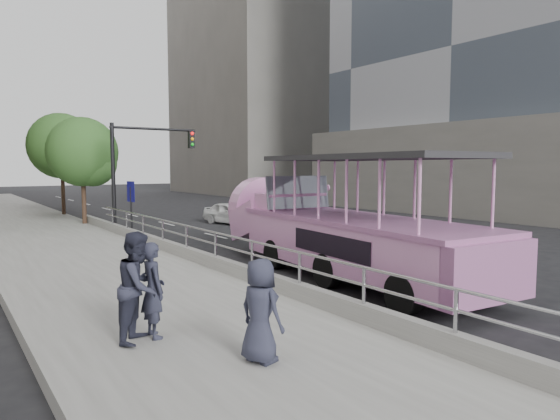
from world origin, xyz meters
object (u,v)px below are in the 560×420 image
(parking_sign, at_px, (131,204))
(traffic_signal, at_px, (139,160))
(street_tree_far, at_px, (63,148))
(pedestrian_near, at_px, (153,290))
(pedestrian_mid, at_px, (139,286))
(pedestrian_far, at_px, (260,310))
(duck_boat, at_px, (335,231))
(car, at_px, (231,213))
(street_tree_near, at_px, (85,155))

(parking_sign, xyz_separation_m, traffic_signal, (1.28, 2.71, 1.84))
(street_tree_far, bearing_deg, pedestrian_near, -98.25)
(pedestrian_mid, height_order, pedestrian_far, pedestrian_mid)
(duck_boat, relative_size, pedestrian_mid, 5.85)
(car, relative_size, traffic_signal, 0.69)
(duck_boat, height_order, parking_sign, duck_boat)
(street_tree_far, bearing_deg, pedestrian_mid, -98.84)
(parking_sign, xyz_separation_m, street_tree_far, (-0.11, 12.14, 2.65))
(car, height_order, street_tree_near, street_tree_near)
(duck_boat, height_order, pedestrian_far, duck_boat)
(pedestrian_far, distance_m, traffic_signal, 17.63)
(pedestrian_mid, height_order, street_tree_far, street_tree_far)
(car, relative_size, pedestrian_near, 2.19)
(pedestrian_near, relative_size, street_tree_far, 0.26)
(duck_boat, distance_m, pedestrian_mid, 7.64)
(duck_boat, height_order, pedestrian_near, duck_boat)
(pedestrian_mid, distance_m, street_tree_far, 24.98)
(car, relative_size, pedestrian_mid, 1.95)
(pedestrian_near, xyz_separation_m, pedestrian_mid, (-0.26, -0.03, 0.10))
(parking_sign, bearing_deg, pedestrian_far, -100.86)
(car, bearing_deg, pedestrian_mid, -135.14)
(street_tree_near, bearing_deg, duck_boat, -77.62)
(duck_boat, distance_m, traffic_signal, 12.32)
(duck_boat, relative_size, traffic_signal, 2.08)
(parking_sign, bearing_deg, duck_boat, -71.69)
(parking_sign, distance_m, street_tree_near, 6.52)
(pedestrian_far, height_order, traffic_signal, traffic_signal)
(parking_sign, height_order, traffic_signal, traffic_signal)
(pedestrian_mid, bearing_deg, street_tree_near, 29.44)
(pedestrian_mid, relative_size, traffic_signal, 0.36)
(traffic_signal, bearing_deg, street_tree_near, 114.98)
(traffic_signal, bearing_deg, car, 12.85)
(pedestrian_near, distance_m, parking_sign, 12.87)
(car, height_order, pedestrian_near, pedestrian_near)
(pedestrian_near, relative_size, traffic_signal, 0.32)
(pedestrian_mid, bearing_deg, parking_sign, 22.87)
(street_tree_near, distance_m, street_tree_far, 6.02)
(traffic_signal, relative_size, street_tree_far, 0.81)
(duck_boat, distance_m, street_tree_far, 21.86)
(pedestrian_far, distance_m, parking_sign, 14.56)
(pedestrian_mid, bearing_deg, duck_boat, -25.74)
(parking_sign, bearing_deg, street_tree_far, 90.53)
(street_tree_far, bearing_deg, traffic_signal, -81.57)
(traffic_signal, distance_m, street_tree_far, 9.57)
(parking_sign, height_order, street_tree_near, street_tree_near)
(duck_boat, distance_m, pedestrian_near, 7.39)
(duck_boat, relative_size, pedestrian_far, 6.91)
(pedestrian_mid, distance_m, street_tree_near, 19.02)
(pedestrian_far, relative_size, street_tree_near, 0.27)
(street_tree_near, bearing_deg, traffic_signal, -65.02)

